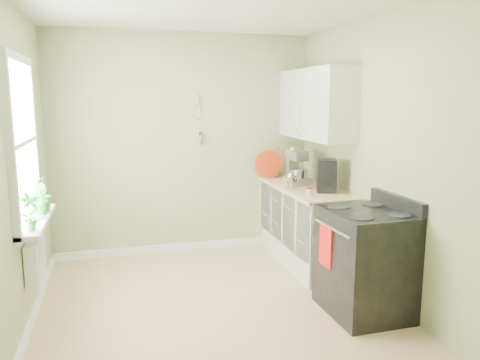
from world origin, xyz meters
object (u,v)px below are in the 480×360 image
object	(u,v)px
kettle	(290,181)
stand_mixer	(296,168)
stove	(365,261)
coffee_maker	(326,176)

from	to	relation	value
kettle	stand_mixer	bearing A→B (deg)	56.48
stand_mixer	kettle	world-z (taller)	stand_mixer
stand_mixer	stove	bearing A→B (deg)	-88.81
stove	stand_mixer	distance (m)	1.69
kettle	coffee_maker	xyz separation A→B (m)	(0.32, -0.25, 0.08)
stove	coffee_maker	world-z (taller)	coffee_maker
stand_mixer	kettle	distance (m)	0.37
stand_mixer	kettle	xyz separation A→B (m)	(-0.20, -0.30, -0.10)
stand_mixer	coffee_maker	distance (m)	0.56
stand_mixer	coffee_maker	world-z (taller)	stand_mixer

